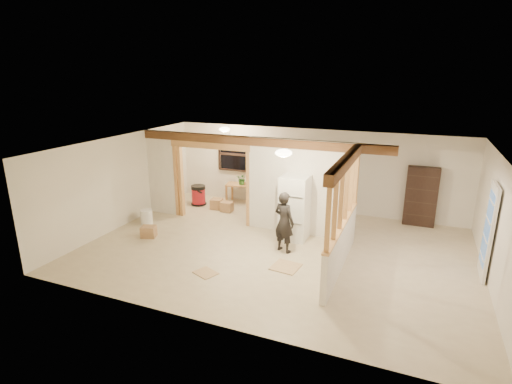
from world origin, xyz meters
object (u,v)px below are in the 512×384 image
at_px(refrigerator, 295,208).
at_px(bookshelf, 421,196).
at_px(woman, 284,222).
at_px(shop_vac, 198,195).
at_px(work_table, 242,194).

bearing_deg(refrigerator, bookshelf, 37.21).
relative_size(refrigerator, woman, 1.12).
bearing_deg(woman, shop_vac, -12.19).
height_order(refrigerator, shop_vac, refrigerator).
relative_size(work_table, bookshelf, 0.62).
bearing_deg(woman, refrigerator, -70.10).
distance_m(shop_vac, bookshelf, 6.66).
xyz_separation_m(refrigerator, shop_vac, (-3.66, 1.45, -0.50)).
bearing_deg(bookshelf, work_table, -178.88).
height_order(work_table, bookshelf, bookshelf).
bearing_deg(shop_vac, bookshelf, 6.79).
bearing_deg(refrigerator, work_table, 138.62).
height_order(refrigerator, woman, refrigerator).
height_order(work_table, shop_vac, same).
height_order(woman, bookshelf, bookshelf).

